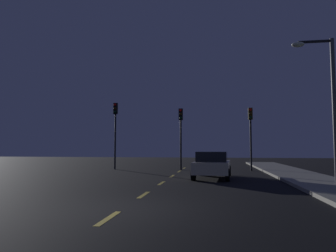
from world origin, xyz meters
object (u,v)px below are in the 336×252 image
Objects in this scene: traffic_signal_center at (181,127)px; car_stopped_ahead at (212,165)px; traffic_signal_right at (251,126)px; traffic_signal_left at (115,123)px; street_lamp_right at (327,96)px.

car_stopped_ahead is (2.48, -6.18, -2.61)m from traffic_signal_center.
traffic_signal_right is at bearing 65.21° from car_stopped_ahead.
traffic_signal_left is at bearing 179.99° from traffic_signal_center.
traffic_signal_left is 5.36m from traffic_signal_center.
traffic_signal_center is 5.33m from traffic_signal_right.
street_lamp_right is (2.21, -9.65, 0.65)m from traffic_signal_right.
car_stopped_ahead is (7.82, -6.18, -2.97)m from traffic_signal_left.
traffic_signal_right is (5.33, -0.00, -0.03)m from traffic_signal_center.
street_lamp_right is at bearing -36.83° from traffic_signal_left.
traffic_signal_left is 16.11m from street_lamp_right.
car_stopped_ahead is (-2.85, -6.18, -2.59)m from traffic_signal_right.
traffic_signal_center reaches higher than traffic_signal_right.
traffic_signal_right is 0.72× the size of street_lamp_right.
traffic_signal_left is 1.13× the size of traffic_signal_right.
street_lamp_right reaches higher than car_stopped_ahead.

